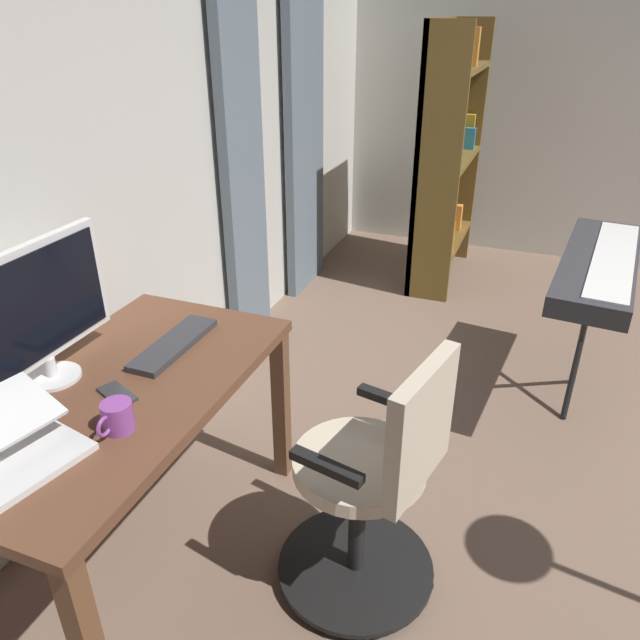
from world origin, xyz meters
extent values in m
cube|color=silver|center=(0.00, -2.65, 1.35)|extent=(5.33, 0.10, 2.71)
cube|color=slate|center=(-1.36, -2.54, 1.20)|extent=(0.54, 0.06, 2.41)
cube|color=slate|center=(-0.47, -2.54, 1.20)|extent=(0.41, 0.06, 2.41)
cube|color=brown|center=(1.19, -2.15, 0.72)|extent=(1.26, 0.69, 0.04)
cube|color=brown|center=(0.60, -1.85, 0.35)|extent=(0.06, 0.06, 0.70)
cube|color=brown|center=(0.60, -2.46, 0.35)|extent=(0.06, 0.06, 0.70)
cylinder|color=black|center=(1.00, -1.38, 0.04)|extent=(0.56, 0.56, 0.02)
sphere|color=black|center=(0.75, -1.32, 0.03)|extent=(0.05, 0.05, 0.05)
sphere|color=black|center=(0.87, -1.60, 0.03)|extent=(0.05, 0.05, 0.05)
sphere|color=black|center=(1.18, -1.57, 0.03)|extent=(0.05, 0.05, 0.05)
sphere|color=black|center=(1.24, -1.28, 0.03)|extent=(0.05, 0.05, 0.05)
sphere|color=black|center=(0.98, -1.12, 0.03)|extent=(0.05, 0.05, 0.05)
cylinder|color=black|center=(1.00, -1.38, 0.27)|extent=(0.06, 0.06, 0.45)
cylinder|color=beige|center=(1.00, -1.38, 0.52)|extent=(0.52, 0.52, 0.05)
cube|color=beige|center=(1.05, -1.18, 0.75)|extent=(0.38, 0.13, 0.41)
cube|color=black|center=(1.20, -1.42, 0.65)|extent=(0.09, 0.24, 0.03)
cube|color=black|center=(0.81, -1.34, 0.65)|extent=(0.09, 0.24, 0.03)
cylinder|color=white|center=(1.22, -2.38, 0.75)|extent=(0.18, 0.18, 0.01)
cylinder|color=white|center=(1.22, -2.38, 0.79)|extent=(0.04, 0.04, 0.07)
cube|color=white|center=(1.22, -2.39, 1.01)|extent=(0.59, 0.03, 0.38)
cube|color=black|center=(1.22, -2.37, 1.01)|extent=(0.55, 0.01, 0.34)
cube|color=#333338|center=(0.90, -2.12, 0.76)|extent=(0.41, 0.12, 0.02)
cube|color=white|center=(1.60, -2.13, 0.75)|extent=(0.36, 0.27, 0.02)
cube|color=#333338|center=(1.23, -2.12, 0.75)|extent=(0.12, 0.16, 0.01)
cylinder|color=purple|center=(1.36, -2.00, 0.79)|extent=(0.09, 0.09, 0.09)
torus|color=purple|center=(1.42, -2.00, 0.79)|extent=(0.06, 0.01, 0.06)
cube|color=brown|center=(-2.31, -1.64, 0.89)|extent=(0.04, 0.30, 1.78)
cube|color=brown|center=(-1.41, -1.64, 0.89)|extent=(0.04, 0.30, 1.78)
cube|color=brown|center=(-1.86, -1.78, 0.89)|extent=(0.94, 0.04, 1.78)
cube|color=brown|center=(-1.86, -1.64, 0.30)|extent=(0.87, 0.30, 0.04)
cube|color=brown|center=(-1.86, -1.64, 0.89)|extent=(0.87, 0.30, 0.04)
cube|color=brown|center=(-1.86, -1.64, 1.48)|extent=(0.87, 0.30, 0.04)
cube|color=orange|center=(-2.05, -1.64, 0.41)|extent=(0.06, 0.21, 0.19)
cube|color=#2F9E56|center=(-1.58, -1.64, 1.02)|extent=(0.04, 0.19, 0.22)
cube|color=orange|center=(-1.76, -1.64, 1.62)|extent=(0.07, 0.26, 0.23)
cube|color=red|center=(-1.47, -1.64, 0.40)|extent=(0.05, 0.20, 0.18)
cube|color=teal|center=(-2.14, -1.64, 0.98)|extent=(0.05, 0.25, 0.15)
cube|color=orange|center=(-1.80, -1.64, 1.61)|extent=(0.05, 0.25, 0.21)
cube|color=orange|center=(-1.55, -1.64, 0.42)|extent=(0.06, 0.27, 0.21)
cube|color=gold|center=(-2.24, -1.64, 1.02)|extent=(0.05, 0.20, 0.23)
cube|color=purple|center=(-1.93, -1.64, 1.62)|extent=(0.05, 0.22, 0.23)
cube|color=orange|center=(-2.14, -1.64, 0.39)|extent=(0.05, 0.19, 0.15)
cylinder|color=black|center=(-0.45, -0.68, 0.36)|extent=(0.40, 0.07, 0.72)
cylinder|color=black|center=(-0.45, -0.68, 0.36)|extent=(0.40, 0.07, 0.72)
cube|color=#333338|center=(-0.45, -0.68, 0.76)|extent=(1.18, 0.44, 0.09)
cube|color=white|center=(-0.44, -0.62, 0.81)|extent=(1.07, 0.28, 0.01)
camera|label=1|loc=(2.46, -0.95, 1.83)|focal=33.71mm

